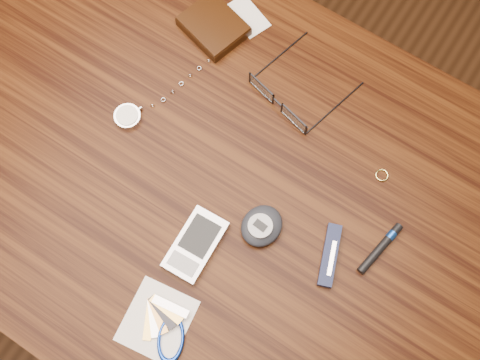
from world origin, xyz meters
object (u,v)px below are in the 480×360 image
Objects in this scene: wallet_and_card at (214,26)px; pocket_watch at (132,113)px; eyeglasses at (281,101)px; pedometer at (262,226)px; desk at (196,184)px; pda_phone at (196,245)px; notepad_keys at (164,328)px; pocket_knife at (330,255)px.

wallet_and_card is 0.48× the size of pocket_watch.
pedometer is (0.08, -0.19, -0.00)m from eyeglasses.
pedometer is at bearing -10.77° from desk.
eyeglasses is 1.50× the size of pda_phone.
desk is at bearing 169.23° from pedometer.
pedometer reaches higher than notepad_keys.
pda_phone is at bearing 103.85° from notepad_keys.
desk is 3.48× the size of pocket_watch.
wallet_and_card is at bearing 83.50° from pocket_watch.
eyeglasses is at bearing 68.65° from desk.
eyeglasses is (0.06, 0.16, 0.11)m from desk.
eyeglasses is at bearing 113.73° from pedometer.
pocket_knife is (0.10, 0.02, -0.01)m from pedometer.
pda_phone is 0.90× the size of notepad_keys.
notepad_keys is 1.27× the size of pocket_knife.
pda_phone reaches higher than desk.
notepad_keys is at bearing -64.47° from wallet_and_card.
pedometer is (0.24, -0.24, 0.00)m from wallet_and_card.
pocket_watch is 2.72× the size of pda_phone.
pda_phone reaches higher than pocket_knife.
eyeglasses is at bearing 93.52° from pda_phone.
eyeglasses is 1.34× the size of notepad_keys.
pocket_knife is at bearing 56.57° from notepad_keys.
wallet_and_card reaches higher than pocket_knife.
wallet_and_card reaches higher than desk.
pda_phone is at bearing -60.51° from wallet_and_card.
eyeglasses is 0.23m from pocket_watch.
eyeglasses is 0.38m from notepad_keys.
desk is at bearing 177.85° from pocket_knife.
pocket_watch and notepad_keys have the same top height.
pocket_knife reaches higher than desk.
pda_phone is 0.19m from pocket_knife.
notepad_keys is at bearing -76.15° from pda_phone.
pda_phone is at bearing -151.49° from pocket_knife.
pda_phone is (0.20, -0.12, 0.00)m from pocket_watch.
pda_phone is (0.18, -0.32, -0.00)m from wallet_and_card.
wallet_and_card is 1.16× the size of notepad_keys.
pocket_watch is (-0.12, 0.02, 0.11)m from desk.
pocket_watch is 0.37m from pocket_knife.
notepad_keys is 0.26m from pocket_knife.
eyeglasses is at bearing 37.18° from pocket_watch.
wallet_and_card is 1.95× the size of pedometer.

